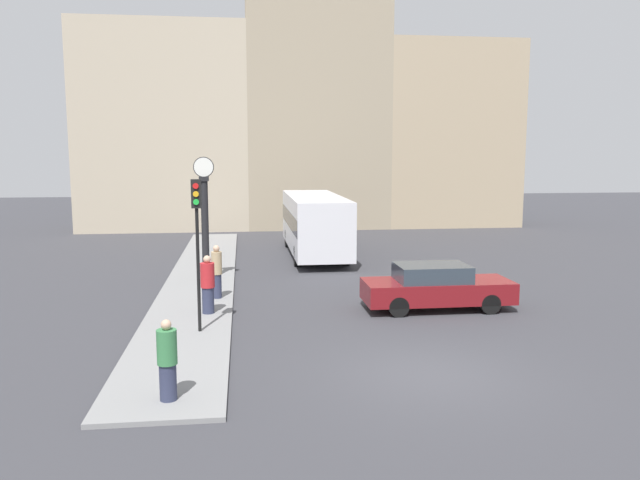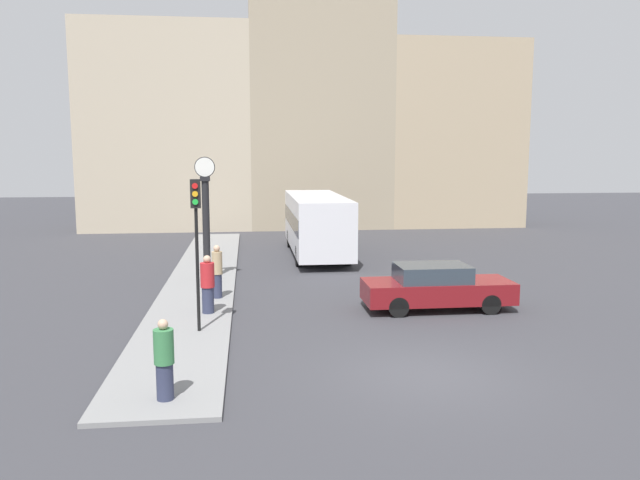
{
  "view_description": "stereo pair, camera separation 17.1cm",
  "coord_description": "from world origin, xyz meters",
  "px_view_note": "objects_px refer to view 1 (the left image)",
  "views": [
    {
      "loc": [
        -4.07,
        -12.96,
        4.89
      ],
      "look_at": [
        -1.69,
        6.2,
        2.2
      ],
      "focal_mm": 35.0,
      "sensor_mm": 36.0,
      "label": 1
    },
    {
      "loc": [
        -3.9,
        -12.98,
        4.89
      ],
      "look_at": [
        -1.69,
        6.2,
        2.2
      ],
      "focal_mm": 35.0,
      "sensor_mm": 36.0,
      "label": 2
    }
  ],
  "objects_px": {
    "bus_distant": "(314,221)",
    "traffic_light_near": "(197,224)",
    "sedan_car": "(436,287)",
    "pedestrian_green_hoodie": "(167,361)",
    "pedestrian_tan_coat": "(217,272)",
    "pedestrian_red_top": "(208,285)",
    "street_clock": "(205,219)"
  },
  "relations": [
    {
      "from": "pedestrian_green_hoodie",
      "to": "sedan_car",
      "type": "bearing_deg",
      "value": 41.71
    },
    {
      "from": "pedestrian_red_top",
      "to": "pedestrian_green_hoodie",
      "type": "height_order",
      "value": "pedestrian_red_top"
    },
    {
      "from": "street_clock",
      "to": "pedestrian_red_top",
      "type": "relative_size",
      "value": 2.64
    },
    {
      "from": "traffic_light_near",
      "to": "street_clock",
      "type": "xyz_separation_m",
      "value": [
        -0.2,
        6.87,
        -0.58
      ]
    },
    {
      "from": "bus_distant",
      "to": "pedestrian_red_top",
      "type": "distance_m",
      "value": 11.81
    },
    {
      "from": "traffic_light_near",
      "to": "street_clock",
      "type": "bearing_deg",
      "value": 91.7
    },
    {
      "from": "pedestrian_tan_coat",
      "to": "sedan_car",
      "type": "bearing_deg",
      "value": -15.9
    },
    {
      "from": "traffic_light_near",
      "to": "pedestrian_green_hoodie",
      "type": "relative_size",
      "value": 2.54
    },
    {
      "from": "sedan_car",
      "to": "bus_distant",
      "type": "height_order",
      "value": "bus_distant"
    },
    {
      "from": "traffic_light_near",
      "to": "pedestrian_tan_coat",
      "type": "height_order",
      "value": "traffic_light_near"
    },
    {
      "from": "street_clock",
      "to": "sedan_car",
      "type": "bearing_deg",
      "value": -33.7
    },
    {
      "from": "street_clock",
      "to": "pedestrian_tan_coat",
      "type": "height_order",
      "value": "street_clock"
    },
    {
      "from": "bus_distant",
      "to": "sedan_car",
      "type": "bearing_deg",
      "value": -76.61
    },
    {
      "from": "pedestrian_tan_coat",
      "to": "pedestrian_green_hoodie",
      "type": "bearing_deg",
      "value": -94.06
    },
    {
      "from": "pedestrian_tan_coat",
      "to": "pedestrian_green_hoodie",
      "type": "relative_size",
      "value": 1.1
    },
    {
      "from": "bus_distant",
      "to": "traffic_light_near",
      "type": "xyz_separation_m",
      "value": [
        -4.62,
        -12.82,
        1.38
      ]
    },
    {
      "from": "sedan_car",
      "to": "pedestrian_red_top",
      "type": "xyz_separation_m",
      "value": [
        -7.08,
        -0.01,
        0.25
      ]
    },
    {
      "from": "sedan_car",
      "to": "street_clock",
      "type": "distance_m",
      "value": 9.08
    },
    {
      "from": "pedestrian_red_top",
      "to": "pedestrian_tan_coat",
      "type": "xyz_separation_m",
      "value": [
        0.19,
        1.97,
        0.02
      ]
    },
    {
      "from": "pedestrian_red_top",
      "to": "traffic_light_near",
      "type": "bearing_deg",
      "value": -93.78
    },
    {
      "from": "sedan_car",
      "to": "traffic_light_near",
      "type": "relative_size",
      "value": 1.13
    },
    {
      "from": "sedan_car",
      "to": "pedestrian_green_hoodie",
      "type": "xyz_separation_m",
      "value": [
        -7.5,
        -6.69,
        0.18
      ]
    },
    {
      "from": "traffic_light_near",
      "to": "street_clock",
      "type": "distance_m",
      "value": 6.9
    },
    {
      "from": "pedestrian_tan_coat",
      "to": "street_clock",
      "type": "bearing_deg",
      "value": 99.97
    },
    {
      "from": "traffic_light_near",
      "to": "pedestrian_red_top",
      "type": "xyz_separation_m",
      "value": [
        0.13,
        1.92,
        -2.06
      ]
    },
    {
      "from": "traffic_light_near",
      "to": "pedestrian_tan_coat",
      "type": "xyz_separation_m",
      "value": [
        0.32,
        3.89,
        -2.03
      ]
    },
    {
      "from": "street_clock",
      "to": "pedestrian_tan_coat",
      "type": "xyz_separation_m",
      "value": [
        0.52,
        -2.98,
        -1.45
      ]
    },
    {
      "from": "pedestrian_tan_coat",
      "to": "pedestrian_green_hoodie",
      "type": "height_order",
      "value": "pedestrian_tan_coat"
    },
    {
      "from": "bus_distant",
      "to": "traffic_light_near",
      "type": "height_order",
      "value": "traffic_light_near"
    },
    {
      "from": "sedan_car",
      "to": "street_clock",
      "type": "bearing_deg",
      "value": 146.3
    },
    {
      "from": "sedan_car",
      "to": "pedestrian_tan_coat",
      "type": "height_order",
      "value": "pedestrian_tan_coat"
    },
    {
      "from": "traffic_light_near",
      "to": "sedan_car",
      "type": "bearing_deg",
      "value": 14.97
    }
  ]
}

